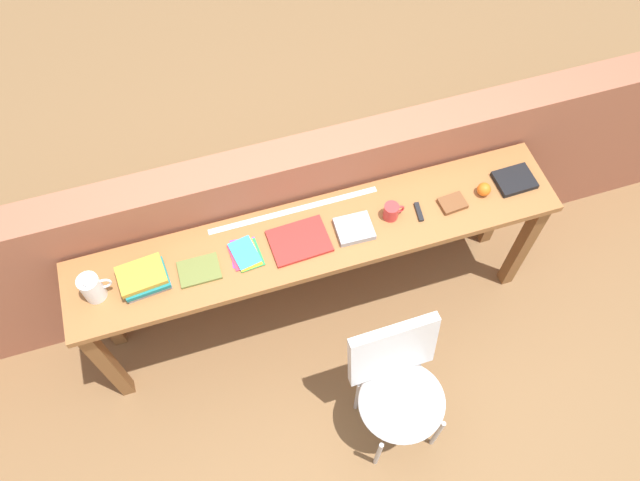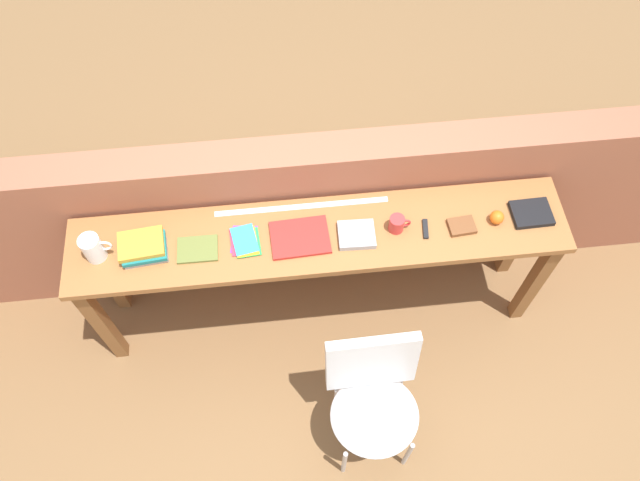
{
  "view_description": "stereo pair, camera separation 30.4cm",
  "coord_description": "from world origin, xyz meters",
  "px_view_note": "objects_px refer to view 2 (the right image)",
  "views": [
    {
      "loc": [
        -0.46,
        -1.22,
        3.53
      ],
      "look_at": [
        0.0,
        0.25,
        0.9
      ],
      "focal_mm": 35.0,
      "sensor_mm": 36.0,
      "label": 1
    },
    {
      "loc": [
        -0.16,
        -1.29,
        3.53
      ],
      "look_at": [
        0.0,
        0.25,
        0.9
      ],
      "focal_mm": 35.0,
      "sensor_mm": 36.0,
      "label": 2
    }
  ],
  "objects_px": {
    "leather_journal_brown": "(462,226)",
    "book_repair_rightmost": "(531,213)",
    "magazine_cycling": "(198,249)",
    "pitcher_white": "(93,248)",
    "sports_ball_small": "(497,217)",
    "chair_white_moulded": "(373,397)",
    "multitool_folded": "(425,229)",
    "book_stack_leftmost": "(143,248)",
    "mug": "(397,224)",
    "book_open_centre": "(300,238)",
    "pamphlet_pile_colourful": "(245,241)"
  },
  "relations": [
    {
      "from": "book_stack_leftmost",
      "to": "mug",
      "type": "relative_size",
      "value": 2.16
    },
    {
      "from": "pitcher_white",
      "to": "book_stack_leftmost",
      "type": "height_order",
      "value": "pitcher_white"
    },
    {
      "from": "book_stack_leftmost",
      "to": "pamphlet_pile_colourful",
      "type": "bearing_deg",
      "value": 0.89
    },
    {
      "from": "magazine_cycling",
      "to": "sports_ball_small",
      "type": "bearing_deg",
      "value": 0.92
    },
    {
      "from": "magazine_cycling",
      "to": "book_repair_rightmost",
      "type": "bearing_deg",
      "value": 1.53
    },
    {
      "from": "magazine_cycling",
      "to": "book_repair_rightmost",
      "type": "xyz_separation_m",
      "value": [
        1.68,
        0.03,
        0.01
      ]
    },
    {
      "from": "book_open_centre",
      "to": "mug",
      "type": "relative_size",
      "value": 2.62
    },
    {
      "from": "chair_white_moulded",
      "to": "book_stack_leftmost",
      "type": "relative_size",
      "value": 3.76
    },
    {
      "from": "pitcher_white",
      "to": "leather_journal_brown",
      "type": "relative_size",
      "value": 1.41
    },
    {
      "from": "book_stack_leftmost",
      "to": "magazine_cycling",
      "type": "height_order",
      "value": "book_stack_leftmost"
    },
    {
      "from": "book_stack_leftmost",
      "to": "multitool_folded",
      "type": "distance_m",
      "value": 1.38
    },
    {
      "from": "sports_ball_small",
      "to": "book_repair_rightmost",
      "type": "height_order",
      "value": "sports_ball_small"
    },
    {
      "from": "multitool_folded",
      "to": "book_repair_rightmost",
      "type": "bearing_deg",
      "value": 3.31
    },
    {
      "from": "book_open_centre",
      "to": "book_stack_leftmost",
      "type": "bearing_deg",
      "value": 177.39
    },
    {
      "from": "magazine_cycling",
      "to": "leather_journal_brown",
      "type": "height_order",
      "value": "leather_journal_brown"
    },
    {
      "from": "multitool_folded",
      "to": "book_repair_rightmost",
      "type": "relative_size",
      "value": 0.56
    },
    {
      "from": "magazine_cycling",
      "to": "mug",
      "type": "relative_size",
      "value": 1.8
    },
    {
      "from": "pitcher_white",
      "to": "multitool_folded",
      "type": "xyz_separation_m",
      "value": [
        1.61,
        -0.02,
        -0.07
      ]
    },
    {
      "from": "book_stack_leftmost",
      "to": "magazine_cycling",
      "type": "relative_size",
      "value": 1.2
    },
    {
      "from": "leather_journal_brown",
      "to": "sports_ball_small",
      "type": "relative_size",
      "value": 1.84
    },
    {
      "from": "book_stack_leftmost",
      "to": "multitool_folded",
      "type": "height_order",
      "value": "book_stack_leftmost"
    },
    {
      "from": "book_open_centre",
      "to": "pitcher_white",
      "type": "bearing_deg",
      "value": 177.28
    },
    {
      "from": "sports_ball_small",
      "to": "book_repair_rightmost",
      "type": "xyz_separation_m",
      "value": [
        0.19,
        0.02,
        -0.02
      ]
    },
    {
      "from": "chair_white_moulded",
      "to": "pitcher_white",
      "type": "relative_size",
      "value": 4.85
    },
    {
      "from": "book_stack_leftmost",
      "to": "book_open_centre",
      "type": "xyz_separation_m",
      "value": [
        0.76,
        -0.0,
        -0.03
      ]
    },
    {
      "from": "leather_journal_brown",
      "to": "book_repair_rightmost",
      "type": "xyz_separation_m",
      "value": [
        0.37,
        0.04,
        0.0
      ]
    },
    {
      "from": "book_stack_leftmost",
      "to": "chair_white_moulded",
      "type": "bearing_deg",
      "value": -34.87
    },
    {
      "from": "leather_journal_brown",
      "to": "chair_white_moulded",
      "type": "bearing_deg",
      "value": -131.16
    },
    {
      "from": "leather_journal_brown",
      "to": "mug",
      "type": "bearing_deg",
      "value": 170.64
    },
    {
      "from": "chair_white_moulded",
      "to": "book_stack_leftmost",
      "type": "distance_m",
      "value": 1.33
    },
    {
      "from": "chair_white_moulded",
      "to": "multitool_folded",
      "type": "xyz_separation_m",
      "value": [
        0.34,
        0.71,
        0.36
      ]
    },
    {
      "from": "book_open_centre",
      "to": "mug",
      "type": "bearing_deg",
      "value": -1.61
    },
    {
      "from": "chair_white_moulded",
      "to": "leather_journal_brown",
      "type": "distance_m",
      "value": 0.95
    },
    {
      "from": "sports_ball_small",
      "to": "leather_journal_brown",
      "type": "bearing_deg",
      "value": -174.29
    },
    {
      "from": "magazine_cycling",
      "to": "book_stack_leftmost",
      "type": "bearing_deg",
      "value": 177.02
    },
    {
      "from": "pitcher_white",
      "to": "book_repair_rightmost",
      "type": "xyz_separation_m",
      "value": [
        2.16,
        0.01,
        -0.06
      ]
    },
    {
      "from": "pitcher_white",
      "to": "book_repair_rightmost",
      "type": "distance_m",
      "value": 2.16
    },
    {
      "from": "magazine_cycling",
      "to": "pitcher_white",
      "type": "bearing_deg",
      "value": 178.35
    },
    {
      "from": "chair_white_moulded",
      "to": "pitcher_white",
      "type": "xyz_separation_m",
      "value": [
        -1.27,
        0.73,
        0.43
      ]
    },
    {
      "from": "pamphlet_pile_colourful",
      "to": "sports_ball_small",
      "type": "distance_m",
      "value": 1.26
    },
    {
      "from": "book_open_centre",
      "to": "mug",
      "type": "xyz_separation_m",
      "value": [
        0.48,
        0.01,
        0.04
      ]
    },
    {
      "from": "pitcher_white",
      "to": "book_stack_leftmost",
      "type": "xyz_separation_m",
      "value": [
        0.23,
        -0.0,
        -0.04
      ]
    },
    {
      "from": "magazine_cycling",
      "to": "pamphlet_pile_colourful",
      "type": "bearing_deg",
      "value": 6.31
    },
    {
      "from": "book_open_centre",
      "to": "pamphlet_pile_colourful",
      "type": "bearing_deg",
      "value": 175.38
    },
    {
      "from": "book_stack_leftmost",
      "to": "leather_journal_brown",
      "type": "xyz_separation_m",
      "value": [
        1.56,
        -0.02,
        -0.03
      ]
    },
    {
      "from": "magazine_cycling",
      "to": "multitool_folded",
      "type": "bearing_deg",
      "value": 0.39
    },
    {
      "from": "book_open_centre",
      "to": "book_repair_rightmost",
      "type": "relative_size",
      "value": 1.46
    },
    {
      "from": "leather_journal_brown",
      "to": "sports_ball_small",
      "type": "height_order",
      "value": "sports_ball_small"
    },
    {
      "from": "book_stack_leftmost",
      "to": "leather_journal_brown",
      "type": "relative_size",
      "value": 1.82
    },
    {
      "from": "magazine_cycling",
      "to": "mug",
      "type": "bearing_deg",
      "value": 1.67
    }
  ]
}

